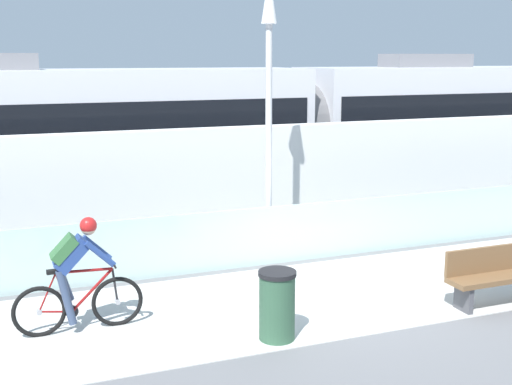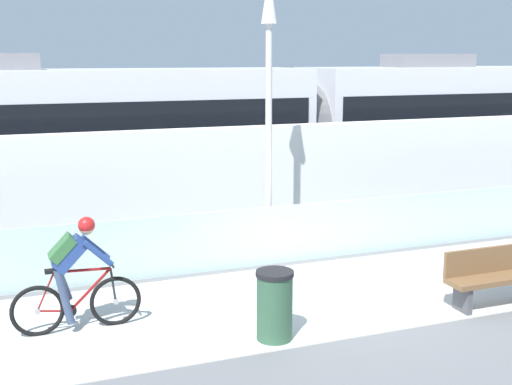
# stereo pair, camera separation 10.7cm
# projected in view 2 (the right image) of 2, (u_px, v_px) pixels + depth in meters

# --- Properties ---
(ground_plane) EXTENTS (200.00, 200.00, 0.00)m
(ground_plane) POSITION_uv_depth(u_px,v_px,m) (341.00, 294.00, 10.67)
(ground_plane) COLOR slate
(bike_path_deck) EXTENTS (32.00, 3.20, 0.01)m
(bike_path_deck) POSITION_uv_depth(u_px,v_px,m) (341.00, 293.00, 10.67)
(bike_path_deck) COLOR beige
(bike_path_deck) RESTS_ON ground
(glass_parapet) EXTENTS (32.00, 0.05, 1.08)m
(glass_parapet) POSITION_uv_depth(u_px,v_px,m) (294.00, 233.00, 12.26)
(glass_parapet) COLOR #ADC6C1
(glass_parapet) RESTS_ON ground
(concrete_barrier_wall) EXTENTS (32.00, 0.36, 2.34)m
(concrete_barrier_wall) POSITION_uv_depth(u_px,v_px,m) (259.00, 183.00, 13.77)
(concrete_barrier_wall) COLOR silver
(concrete_barrier_wall) RESTS_ON ground
(tram_rail_near) EXTENTS (32.00, 0.08, 0.01)m
(tram_rail_near) POSITION_uv_depth(u_px,v_px,m) (222.00, 212.00, 16.28)
(tram_rail_near) COLOR #595654
(tram_rail_near) RESTS_ON ground
(tram_rail_far) EXTENTS (32.00, 0.08, 0.01)m
(tram_rail_far) POSITION_uv_depth(u_px,v_px,m) (205.00, 200.00, 17.59)
(tram_rail_far) COLOR #595654
(tram_rail_far) RESTS_ON ground
(tram) EXTENTS (22.56, 2.54, 3.81)m
(tram) POSITION_uv_depth(u_px,v_px,m) (303.00, 128.00, 17.43)
(tram) COLOR silver
(tram) RESTS_ON ground
(cyclist_on_bike) EXTENTS (1.77, 0.58, 1.61)m
(cyclist_on_bike) POSITION_uv_depth(u_px,v_px,m) (75.00, 276.00, 9.07)
(cyclist_on_bike) COLOR black
(cyclist_on_bike) RESTS_ON ground
(lamp_post_antenna) EXTENTS (0.28, 0.28, 5.20)m
(lamp_post_antenna) POSITION_uv_depth(u_px,v_px,m) (269.00, 82.00, 11.84)
(lamp_post_antenna) COLOR gray
(lamp_post_antenna) RESTS_ON ground
(trash_bin) EXTENTS (0.51, 0.51, 0.96)m
(trash_bin) POSITION_uv_depth(u_px,v_px,m) (275.00, 305.00, 8.85)
(trash_bin) COLOR #33593F
(trash_bin) RESTS_ON ground
(bench) EXTENTS (1.60, 0.45, 0.89)m
(bench) POSITION_uv_depth(u_px,v_px,m) (493.00, 275.00, 10.07)
(bench) COLOR brown
(bench) RESTS_ON ground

